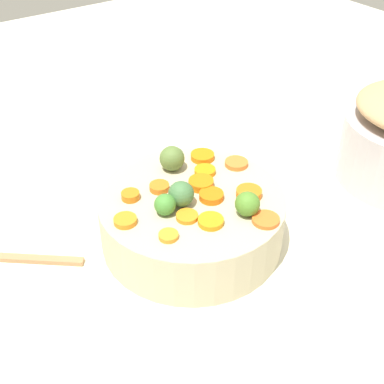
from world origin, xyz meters
name	(u,v)px	position (x,y,z in m)	size (l,w,h in m)	color
tabletop	(190,242)	(0.00, 0.00, 0.01)	(2.40, 2.40, 0.02)	silver
serving_bowl_carrots	(192,219)	(0.00, 0.01, 0.06)	(0.28, 0.28, 0.08)	#BCB18F
carrot_slice_0	(159,187)	(0.03, -0.04, 0.11)	(0.03, 0.03, 0.01)	orange
carrot_slice_1	(249,193)	(-0.07, 0.05, 0.11)	(0.04, 0.04, 0.01)	orange
carrot_slice_2	(201,183)	(-0.03, -0.01, 0.11)	(0.04, 0.04, 0.01)	orange
carrot_slice_3	(211,221)	(0.01, 0.07, 0.11)	(0.04, 0.04, 0.01)	orange
carrot_slice_4	(236,163)	(-0.11, -0.02, 0.11)	(0.04, 0.04, 0.01)	orange
carrot_slice_5	(205,171)	(-0.05, -0.03, 0.11)	(0.03, 0.03, 0.01)	orange
carrot_slice_6	(187,216)	(0.03, 0.04, 0.11)	(0.03, 0.03, 0.01)	orange
carrot_slice_7	(266,220)	(-0.05, 0.11, 0.11)	(0.04, 0.04, 0.01)	orange
carrot_slice_8	(168,236)	(0.08, 0.06, 0.11)	(0.03, 0.03, 0.01)	orange
carrot_slice_9	(127,222)	(0.11, 0.00, 0.11)	(0.03, 0.03, 0.01)	orange
carrot_slice_10	(211,196)	(-0.02, 0.03, 0.11)	(0.04, 0.04, 0.01)	orange
carrot_slice_11	(202,156)	(-0.08, -0.07, 0.11)	(0.04, 0.04, 0.01)	orange
carrot_slice_12	(130,196)	(0.08, -0.04, 0.11)	(0.03, 0.03, 0.01)	orange
brussels_sprout_0	(181,194)	(0.02, 0.01, 0.12)	(0.04, 0.04, 0.04)	#42703E
brussels_sprout_1	(165,205)	(0.05, 0.01, 0.12)	(0.03, 0.03, 0.03)	#438432
brussels_sprout_2	(172,158)	(-0.02, -0.07, 0.12)	(0.04, 0.04, 0.04)	#567235
brussels_sprout_3	(247,204)	(-0.04, 0.08, 0.12)	(0.04, 0.04, 0.04)	#4E822A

